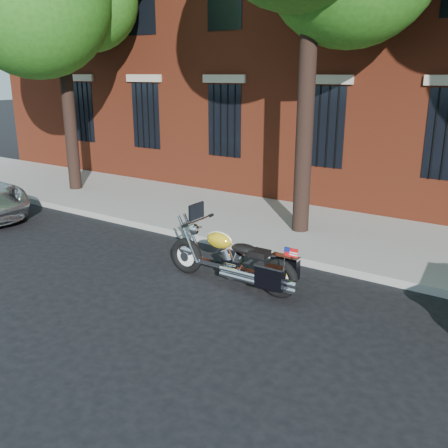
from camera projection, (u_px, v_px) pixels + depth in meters
The scene contains 4 objects.
ground at pixel (205, 272), 9.12m from camera, with size 120.00×120.00×0.00m, color black.
curb at pixel (245, 248), 10.19m from camera, with size 40.00×0.16×0.15m, color gray.
sidewalk at pixel (287, 226), 11.67m from camera, with size 40.00×3.60×0.15m, color gray.
motorcycle at pixel (237, 262), 8.38m from camera, with size 2.66×0.77×1.34m.
Camera 1 is at (5.06, -6.80, 3.49)m, focal length 40.00 mm.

